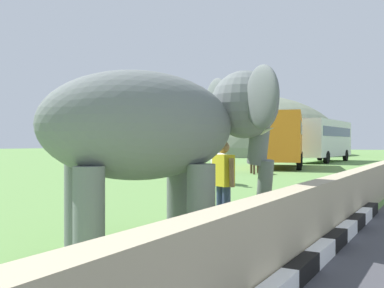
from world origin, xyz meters
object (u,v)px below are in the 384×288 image
(bus_white, at_px, (323,137))
(cow_mid, at_px, (220,162))
(elephant, at_px, (162,128))
(bus_orange, at_px, (282,136))
(person_handler, at_px, (223,180))
(cow_near, at_px, (256,157))

(bus_white, relative_size, cow_mid, 6.10)
(elephant, xyz_separation_m, bus_orange, (22.47, 5.51, 0.23))
(bus_white, distance_m, cow_mid, 22.95)
(person_handler, bearing_deg, bus_white, 10.26)
(bus_white, height_order, cow_near, bus_white)
(bus_white, bearing_deg, elephant, -170.77)
(bus_orange, xyz_separation_m, cow_mid, (-12.57, -1.70, -1.21))
(person_handler, bearing_deg, cow_near, 19.42)
(elephant, xyz_separation_m, cow_mid, (9.89, 3.81, -0.98))
(cow_near, bearing_deg, person_handler, -160.58)
(cow_near, height_order, cow_mid, same)
(elephant, distance_m, person_handler, 1.86)
(cow_near, bearing_deg, cow_mid, -170.83)
(elephant, bearing_deg, cow_near, 16.61)
(bus_orange, height_order, cow_near, bus_orange)
(elephant, bearing_deg, person_handler, -11.58)
(cow_near, bearing_deg, bus_orange, 6.21)
(person_handler, bearing_deg, bus_orange, 15.61)
(bus_white, xyz_separation_m, cow_near, (-16.55, -0.49, -1.21))
(bus_orange, height_order, cow_mid, bus_orange)
(person_handler, distance_m, bus_orange, 21.72)
(elephant, distance_m, cow_near, 16.94)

